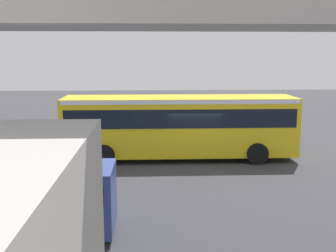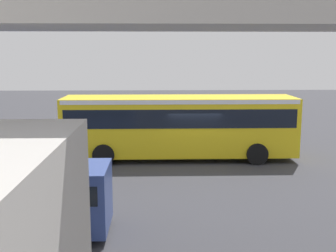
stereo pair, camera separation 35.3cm
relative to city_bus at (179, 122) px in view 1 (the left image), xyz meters
The scene contains 8 objects.
ground 2.04m from the city_bus, 147.79° to the left, with size 80.00×80.00×0.00m, color #38383D.
city_bus is the anchor object (origin of this frame).
parked_van 10.12m from the city_bus, 60.56° to the left, with size 4.80×2.17×2.05m.
traffic_sign 5.30m from the city_bus, 126.69° to the right, with size 0.08×0.60×2.80m.
lane_dash_leftmost 5.55m from the city_bus, 153.08° to the right, with size 2.00×0.20×0.01m, color silver.
lane_dash_left 3.09m from the city_bus, 105.53° to the right, with size 2.00×0.20×0.01m, color silver.
lane_dash_centre 4.51m from the city_bus, 35.28° to the right, with size 2.00×0.20×0.01m, color silver.
pedestrian_overpass 12.58m from the city_bus, 93.13° to the left, with size 28.03×2.60×7.38m.
Camera 1 is at (2.17, 20.03, 5.29)m, focal length 44.24 mm.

